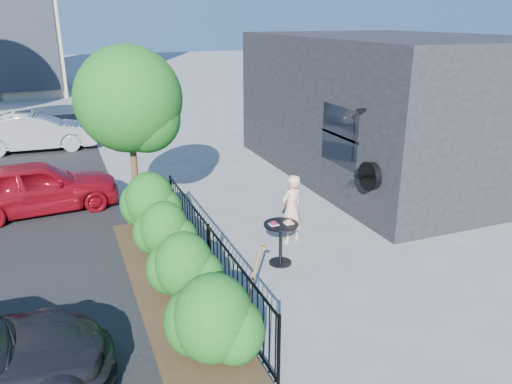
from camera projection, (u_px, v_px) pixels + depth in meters
name	position (u px, v px, depth m)	size (l,w,h in m)	color
ground	(285.00, 266.00, 9.53)	(120.00, 120.00, 0.00)	gray
shop_building	(391.00, 106.00, 14.72)	(6.22, 9.00, 4.00)	black
fence	(209.00, 252.00, 8.82)	(0.05, 6.05, 1.10)	black
planting_bed	(172.00, 286.00, 8.74)	(1.30, 6.00, 0.08)	#382616
shrubs	(174.00, 248.00, 8.65)	(1.10, 5.60, 1.24)	#124F15
patio_tree	(133.00, 106.00, 10.24)	(2.20, 2.20, 3.94)	#3F2B19
cafe_table	(281.00, 236.00, 9.43)	(0.66, 0.66, 0.88)	black
woman	(291.00, 209.00, 10.31)	(0.54, 0.35, 1.47)	#D3A688
shovel	(251.00, 288.00, 7.67)	(0.42, 0.16, 1.27)	brown
car_red	(37.00, 187.00, 11.96)	(1.51, 3.76, 1.28)	#A50D1C
car_silver	(35.00, 132.00, 17.50)	(1.41, 4.03, 1.33)	#A1A1A5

